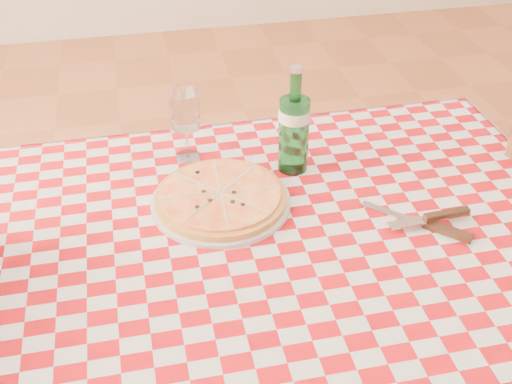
{
  "coord_description": "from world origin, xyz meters",
  "views": [
    {
      "loc": [
        -0.24,
        -0.96,
        1.58
      ],
      "look_at": [
        -0.02,
        0.06,
        0.82
      ],
      "focal_mm": 45.0,
      "sensor_mm": 36.0,
      "label": 1
    }
  ],
  "objects_px": {
    "pizza_plate": "(221,197)",
    "water_bottle": "(294,120)",
    "dining_table": "(271,268)",
    "wine_glass": "(186,126)"
  },
  "relations": [
    {
      "from": "pizza_plate",
      "to": "water_bottle",
      "type": "bearing_deg",
      "value": 29.08
    },
    {
      "from": "pizza_plate",
      "to": "dining_table",
      "type": "bearing_deg",
      "value": -53.48
    },
    {
      "from": "pizza_plate",
      "to": "wine_glass",
      "type": "relative_size",
      "value": 1.75
    },
    {
      "from": "pizza_plate",
      "to": "wine_glass",
      "type": "xyz_separation_m",
      "value": [
        -0.04,
        0.2,
        0.07
      ]
    },
    {
      "from": "water_bottle",
      "to": "wine_glass",
      "type": "distance_m",
      "value": 0.25
    },
    {
      "from": "pizza_plate",
      "to": "water_bottle",
      "type": "xyz_separation_m",
      "value": [
        0.18,
        0.1,
        0.11
      ]
    },
    {
      "from": "dining_table",
      "to": "water_bottle",
      "type": "relative_size",
      "value": 4.75
    },
    {
      "from": "water_bottle",
      "to": "wine_glass",
      "type": "bearing_deg",
      "value": 157.47
    },
    {
      "from": "dining_table",
      "to": "wine_glass",
      "type": "distance_m",
      "value": 0.38
    },
    {
      "from": "water_bottle",
      "to": "dining_table",
      "type": "bearing_deg",
      "value": -114.73
    }
  ]
}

